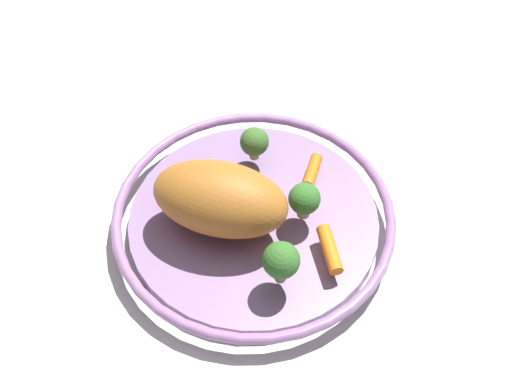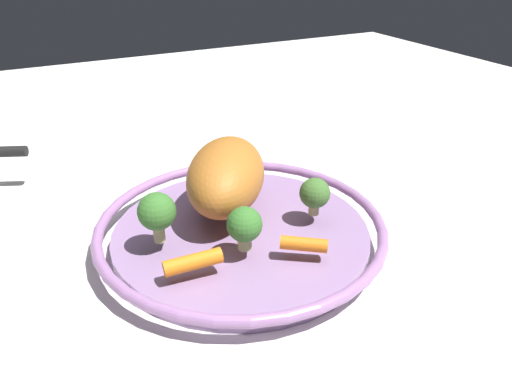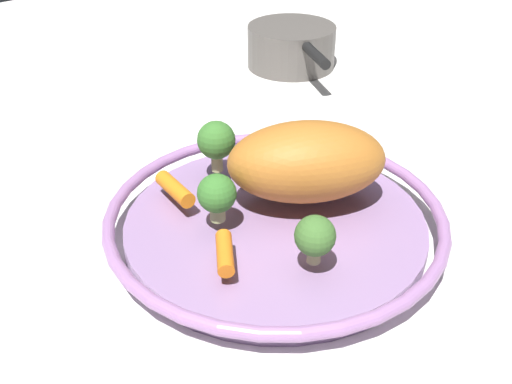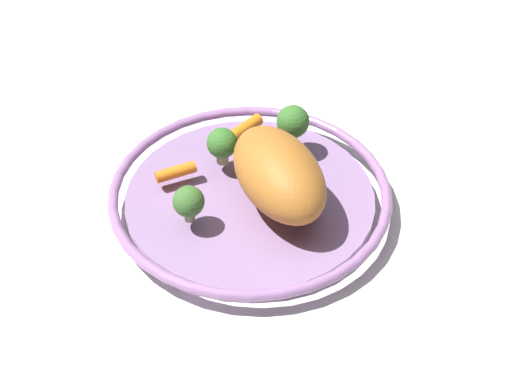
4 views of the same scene
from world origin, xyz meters
TOP-DOWN VIEW (x-y plane):
  - ground_plane at (0.00, 0.00)m, footprint 2.13×2.13m
  - serving_bowl at (0.00, 0.00)m, footprint 0.35×0.35m
  - roast_chicken_piece at (0.00, 0.04)m, footprint 0.17×0.19m
  - baby_carrot_back at (-0.09, -0.07)m, footprint 0.06×0.02m
  - baby_carrot_center at (0.03, -0.09)m, footprint 0.05×0.04m
  - broccoli_floret_large at (0.09, -0.03)m, footprint 0.04×0.04m
  - broccoli_floret_small at (-0.10, -0.00)m, footprint 0.04×0.04m
  - broccoli_floret_mid at (-0.02, -0.06)m, footprint 0.04×0.04m
  - saucepan at (-0.35, 0.34)m, footprint 0.22×0.15m

SIDE VIEW (x-z plane):
  - ground_plane at x=0.00m, z-range 0.00..0.00m
  - serving_bowl at x=0.00m, z-range 0.00..0.04m
  - saucepan at x=-0.35m, z-range 0.00..0.07m
  - baby_carrot_center at x=0.03m, z-range 0.03..0.05m
  - baby_carrot_back at x=-0.09m, z-range 0.03..0.05m
  - broccoli_floret_large at x=0.09m, z-range 0.04..0.09m
  - broccoli_floret_mid at x=-0.02m, z-range 0.04..0.09m
  - broccoli_floret_small at x=-0.10m, z-range 0.04..0.10m
  - roast_chicken_piece at x=0.00m, z-range 0.03..0.12m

